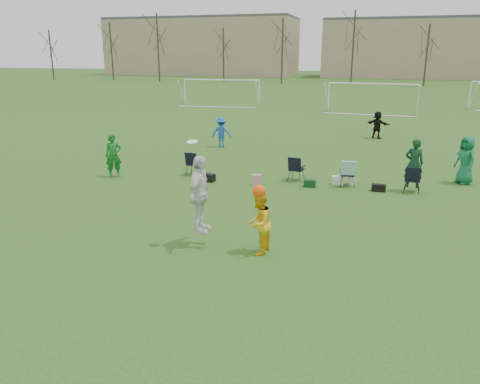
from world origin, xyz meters
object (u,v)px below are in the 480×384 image
(fielder_green_near, at_px, (113,156))
(fielder_black, at_px, (377,125))
(fielder_green_far, at_px, (466,160))
(goal_mid, at_px, (373,90))
(goal_left, at_px, (221,85))
(fielder_blue, at_px, (221,132))
(center_contest, at_px, (223,205))

(fielder_green_near, xyz_separation_m, fielder_black, (10.15, 12.35, -0.09))
(fielder_green_far, relative_size, goal_mid, 0.25)
(fielder_green_far, xyz_separation_m, goal_left, (-17.84, 24.18, 1.00))
(fielder_black, distance_m, goal_mid, 12.75)
(fielder_blue, relative_size, goal_mid, 0.21)
(fielder_black, distance_m, goal_left, 20.70)
(fielder_green_far, bearing_deg, fielder_green_near, -110.68)
(fielder_green_far, relative_size, fielder_black, 1.16)
(fielder_green_near, relative_size, fielder_green_far, 0.96)
(fielder_green_far, distance_m, center_contest, 11.02)
(fielder_green_far, relative_size, goal_left, 0.25)
(fielder_green_far, height_order, goal_left, goal_left)
(fielder_green_far, height_order, fielder_black, fielder_green_far)
(fielder_green_near, relative_size, center_contest, 0.63)
(center_contest, xyz_separation_m, goal_left, (-10.90, 32.74, 0.75))
(fielder_green_near, relative_size, goal_left, 0.24)
(fielder_green_near, distance_m, goal_mid, 26.84)
(fielder_green_far, bearing_deg, goal_left, -176.28)
(fielder_blue, distance_m, fielder_green_far, 12.11)
(fielder_blue, xyz_separation_m, goal_mid, (7.44, 17.78, 1.13))
(goal_left, relative_size, goal_mid, 1.00)
(goal_left, bearing_deg, fielder_green_near, -85.79)
(goal_left, distance_m, goal_mid, 14.14)
(fielder_green_near, distance_m, fielder_blue, 7.58)
(center_contest, bearing_deg, goal_left, 108.41)
(fielder_blue, bearing_deg, fielder_green_far, 152.05)
(fielder_green_near, height_order, center_contest, center_contest)
(fielder_black, bearing_deg, fielder_green_far, 139.50)
(fielder_blue, height_order, goal_left, goal_left)
(fielder_blue, height_order, center_contest, center_contest)
(fielder_green_near, relative_size, fielder_black, 1.11)
(fielder_green_far, xyz_separation_m, goal_mid, (-3.84, 22.18, 1.00))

